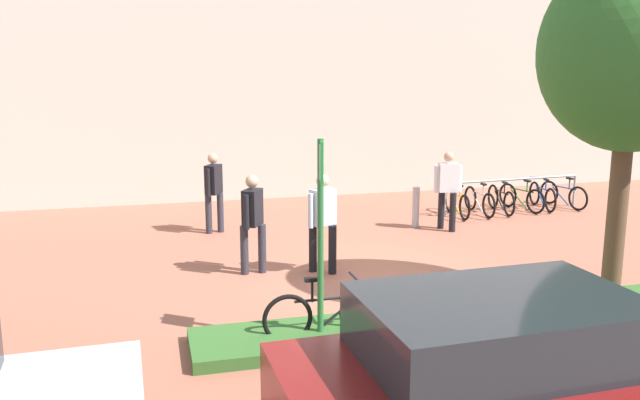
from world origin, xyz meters
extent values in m
plane|color=#9E5B47|center=(0.00, 0.00, 0.00)|extent=(60.00, 60.00, 0.00)
cube|color=beige|center=(0.00, 7.98, 5.00)|extent=(28.00, 1.20, 10.00)
cube|color=#336028|center=(0.43, -2.26, 0.08)|extent=(7.00, 1.10, 0.16)
cylinder|color=brown|center=(3.05, -2.10, 1.35)|extent=(0.28, 0.28, 2.69)
ellipsoid|color=#2D6628|center=(3.05, -2.10, 3.70)|extent=(2.52, 2.52, 2.77)
cylinder|color=#2D7238|center=(-1.41, -2.26, 1.32)|extent=(0.08, 0.08, 2.64)
cube|color=#198C33|center=(-1.41, -2.26, 2.36)|extent=(0.09, 0.36, 0.52)
cube|color=white|center=(-1.41, -2.26, 2.36)|extent=(0.08, 0.30, 0.44)
torus|color=black|center=(-1.82, -2.17, 0.33)|extent=(0.66, 0.07, 0.66)
torus|color=black|center=(-0.80, -2.16, 0.33)|extent=(0.66, 0.07, 0.66)
cylinder|color=black|center=(-1.31, -2.17, 0.55)|extent=(0.84, 0.04, 0.04)
cylinder|color=black|center=(-1.21, -2.17, 0.30)|extent=(0.61, 0.04, 0.44)
cylinder|color=black|center=(-1.50, -2.17, 0.67)|extent=(0.04, 0.04, 0.28)
cube|color=black|center=(-1.50, -2.17, 0.83)|extent=(0.20, 0.08, 0.05)
cylinder|color=black|center=(-0.93, -2.16, 0.81)|extent=(0.04, 0.42, 0.04)
cylinder|color=#99999E|center=(3.31, 4.11, 0.40)|extent=(0.06, 0.06, 0.80)
cylinder|color=#99999E|center=(7.00, 4.36, 0.40)|extent=(0.06, 0.06, 0.80)
cylinder|color=#99999E|center=(5.16, 4.23, 0.80)|extent=(3.70, 0.32, 0.06)
torus|color=black|center=(3.59, 3.64, 0.30)|extent=(0.10, 0.61, 0.61)
torus|color=black|center=(3.65, 4.57, 0.30)|extent=(0.10, 0.61, 0.61)
cylinder|color=gold|center=(3.62, 4.11, 0.51)|extent=(0.09, 0.77, 0.03)
cylinder|color=gold|center=(3.63, 4.20, 0.27)|extent=(0.07, 0.56, 0.40)
cylinder|color=gold|center=(3.61, 3.94, 0.62)|extent=(0.03, 0.03, 0.26)
cube|color=black|center=(3.61, 3.94, 0.76)|extent=(0.09, 0.19, 0.05)
cylinder|color=gold|center=(3.65, 4.46, 0.75)|extent=(0.39, 0.06, 0.04)
torus|color=black|center=(4.23, 3.68, 0.30)|extent=(0.06, 0.61, 0.61)
torus|color=black|center=(4.24, 4.62, 0.30)|extent=(0.06, 0.61, 0.61)
cylinder|color=silver|center=(4.24, 4.15, 0.51)|extent=(0.04, 0.77, 0.03)
cylinder|color=silver|center=(4.24, 4.24, 0.27)|extent=(0.04, 0.56, 0.40)
cylinder|color=silver|center=(4.23, 3.98, 0.62)|extent=(0.03, 0.03, 0.26)
cube|color=black|center=(4.23, 3.98, 0.76)|extent=(0.07, 0.18, 0.05)
cylinder|color=silver|center=(4.24, 4.51, 0.75)|extent=(0.39, 0.04, 0.04)
torus|color=black|center=(4.80, 3.75, 0.30)|extent=(0.12, 0.61, 0.61)
torus|color=black|center=(4.90, 4.68, 0.30)|extent=(0.12, 0.61, 0.61)
cylinder|color=black|center=(4.85, 4.22, 0.51)|extent=(0.11, 0.77, 0.03)
cylinder|color=black|center=(4.86, 4.31, 0.27)|extent=(0.09, 0.56, 0.40)
cylinder|color=black|center=(4.83, 4.05, 0.62)|extent=(0.03, 0.03, 0.26)
cube|color=black|center=(4.83, 4.05, 0.76)|extent=(0.09, 0.19, 0.05)
cylinder|color=black|center=(4.88, 4.57, 0.75)|extent=(0.39, 0.07, 0.04)
torus|color=black|center=(5.57, 3.84, 0.30)|extent=(0.19, 0.60, 0.61)
torus|color=black|center=(5.35, 4.76, 0.30)|extent=(0.19, 0.60, 0.61)
cylinder|color=#1E7233|center=(5.46, 4.30, 0.51)|extent=(0.21, 0.76, 0.03)
cylinder|color=#1E7233|center=(5.44, 4.39, 0.27)|extent=(0.16, 0.55, 0.40)
cylinder|color=#1E7233|center=(5.50, 4.13, 0.62)|extent=(0.03, 0.03, 0.26)
cube|color=black|center=(5.50, 4.13, 0.76)|extent=(0.11, 0.20, 0.05)
cylinder|color=#1E7233|center=(5.38, 4.65, 0.75)|extent=(0.38, 0.12, 0.04)
torus|color=black|center=(6.00, 3.88, 0.30)|extent=(0.15, 0.61, 0.61)
torus|color=black|center=(6.15, 4.81, 0.30)|extent=(0.15, 0.61, 0.61)
cylinder|color=#194CA5|center=(6.08, 4.34, 0.51)|extent=(0.15, 0.77, 0.03)
cylinder|color=#194CA5|center=(6.09, 4.43, 0.27)|extent=(0.12, 0.56, 0.40)
cylinder|color=#194CA5|center=(6.05, 4.18, 0.62)|extent=(0.03, 0.03, 0.26)
cube|color=black|center=(6.05, 4.18, 0.76)|extent=(0.10, 0.19, 0.05)
cylinder|color=#194CA5|center=(6.13, 4.70, 0.75)|extent=(0.39, 0.10, 0.04)
torus|color=black|center=(6.80, 3.90, 0.30)|extent=(0.19, 0.60, 0.61)
torus|color=black|center=(6.59, 4.82, 0.30)|extent=(0.19, 0.60, 0.61)
cylinder|color=#194CA5|center=(6.69, 4.36, 0.51)|extent=(0.20, 0.76, 0.03)
cylinder|color=#194CA5|center=(6.67, 4.45, 0.27)|extent=(0.16, 0.55, 0.40)
cylinder|color=#194CA5|center=(6.73, 4.20, 0.62)|extent=(0.03, 0.03, 0.26)
cube|color=black|center=(6.73, 4.20, 0.76)|extent=(0.11, 0.20, 0.05)
cylinder|color=#194CA5|center=(6.61, 4.71, 0.75)|extent=(0.38, 0.12, 0.04)
cylinder|color=#ADADB2|center=(2.23, 3.31, 0.45)|extent=(0.16, 0.16, 0.90)
cylinder|color=#2D2D38|center=(-2.26, 3.90, 0.42)|extent=(0.14, 0.14, 0.85)
cylinder|color=#2D2D38|center=(-2.01, 3.96, 0.42)|extent=(0.14, 0.14, 0.85)
cube|color=black|center=(-2.13, 3.93, 1.16)|extent=(0.41, 0.47, 0.62)
cylinder|color=black|center=(-2.27, 3.71, 1.13)|extent=(0.09, 0.09, 0.59)
cylinder|color=black|center=(-2.00, 4.15, 1.13)|extent=(0.09, 0.09, 0.59)
sphere|color=tan|center=(-2.13, 3.93, 1.61)|extent=(0.22, 0.22, 0.22)
cylinder|color=#2D2D38|center=(-1.94, 0.87, 0.42)|extent=(0.14, 0.14, 0.85)
cylinder|color=#2D2D38|center=(-1.63, 0.89, 0.42)|extent=(0.14, 0.14, 0.85)
cube|color=black|center=(-1.78, 0.88, 1.16)|extent=(0.41, 0.47, 0.62)
cylinder|color=black|center=(-1.92, 0.65, 1.13)|extent=(0.09, 0.09, 0.59)
cylinder|color=black|center=(-1.64, 1.10, 1.13)|extent=(0.09, 0.09, 0.59)
sphere|color=tan|center=(-1.78, 0.88, 1.61)|extent=(0.22, 0.22, 0.22)
cylinder|color=black|center=(-0.77, 0.72, 0.42)|extent=(0.14, 0.14, 0.85)
cylinder|color=black|center=(-0.47, 0.51, 0.42)|extent=(0.14, 0.14, 0.85)
cube|color=silver|center=(-0.62, 0.62, 1.16)|extent=(0.46, 0.39, 0.62)
cylinder|color=silver|center=(-0.86, 0.51, 1.13)|extent=(0.09, 0.09, 0.59)
cylinder|color=silver|center=(-0.38, 0.72, 1.13)|extent=(0.09, 0.09, 0.59)
sphere|color=tan|center=(-0.62, 0.62, 1.61)|extent=(0.22, 0.22, 0.22)
cylinder|color=black|center=(2.72, 3.05, 0.42)|extent=(0.14, 0.14, 0.85)
cylinder|color=black|center=(2.84, 2.73, 0.42)|extent=(0.14, 0.14, 0.85)
cube|color=white|center=(2.78, 2.89, 1.16)|extent=(0.44, 0.31, 0.62)
cylinder|color=white|center=(2.52, 2.94, 1.13)|extent=(0.09, 0.09, 0.59)
cylinder|color=white|center=(3.03, 2.84, 1.13)|extent=(0.09, 0.09, 0.59)
sphere|color=tan|center=(2.78, 2.89, 1.61)|extent=(0.22, 0.22, 0.22)
cube|color=maroon|center=(-0.35, -5.13, 0.60)|extent=(4.36, 1.94, 0.76)
cube|color=#1E2328|center=(-0.55, -5.14, 1.26)|extent=(2.46, 1.66, 0.56)
cylinder|color=black|center=(1.08, -4.18, 0.32)|extent=(0.65, 0.24, 0.64)
cylinder|color=black|center=(-1.84, -4.28, 0.32)|extent=(0.65, 0.24, 0.64)
camera|label=1|loc=(-3.44, -10.01, 3.49)|focal=37.18mm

